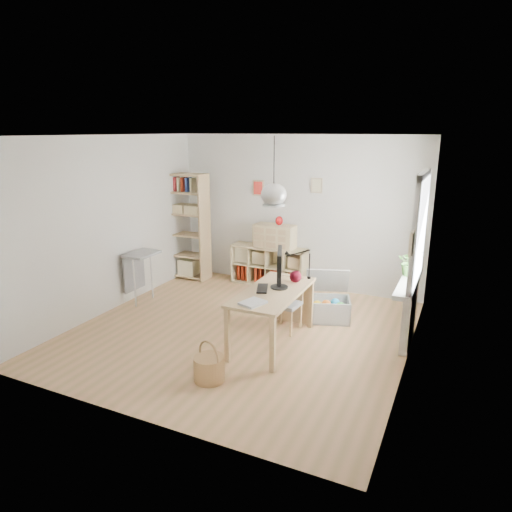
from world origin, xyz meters
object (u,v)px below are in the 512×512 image
at_px(drawer_chest, 275,236).
at_px(chair, 287,300).
at_px(monitor, 279,267).
at_px(tall_bookshelf, 187,222).
at_px(storage_chest, 328,304).
at_px(desk, 273,297).
at_px(cube_shelf, 269,268).

bearing_deg(drawer_chest, chair, -59.55).
bearing_deg(monitor, chair, 72.96).
distance_m(tall_bookshelf, chair, 3.04).
bearing_deg(monitor, storage_chest, 47.74).
relative_size(desk, chair, 1.98).
height_order(cube_shelf, chair, chair).
distance_m(cube_shelf, storage_chest, 1.82).
xyz_separation_m(cube_shelf, drawer_chest, (0.13, -0.04, 0.63)).
distance_m(cube_shelf, chair, 2.01).
height_order(tall_bookshelf, monitor, tall_bookshelf).
bearing_deg(cube_shelf, chair, -58.89).
xyz_separation_m(tall_bookshelf, drawer_chest, (1.70, 0.24, -0.16)).
height_order(desk, chair, chair).
xyz_separation_m(tall_bookshelf, storage_chest, (3.02, -0.81, -0.86)).
bearing_deg(monitor, cube_shelf, 95.85).
relative_size(tall_bookshelf, chair, 2.64).
height_order(chair, drawer_chest, drawer_chest).
distance_m(chair, drawer_chest, 1.96).
distance_m(tall_bookshelf, drawer_chest, 1.72).
bearing_deg(chair, storage_chest, 60.86).
bearing_deg(cube_shelf, drawer_chest, -17.38).
height_order(tall_bookshelf, chair, tall_bookshelf).
xyz_separation_m(cube_shelf, storage_chest, (1.45, -1.10, -0.07)).
bearing_deg(storage_chest, monitor, -129.88).
xyz_separation_m(storage_chest, drawer_chest, (-1.32, 1.05, 0.70)).
distance_m(desk, cube_shelf, 2.48).
distance_m(desk, chair, 0.56).
bearing_deg(tall_bookshelf, chair, -28.86).
bearing_deg(tall_bookshelf, desk, -37.01).
height_order(storage_chest, drawer_chest, drawer_chest).
relative_size(storage_chest, monitor, 1.61).
bearing_deg(drawer_chest, desk, -65.77).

